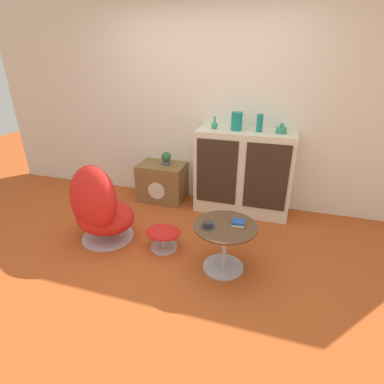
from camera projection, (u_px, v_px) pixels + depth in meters
ground_plane at (165, 265)px, 2.96m from camera, size 12.00×12.00×0.00m
wall_back at (209, 106)px, 3.85m from camera, size 6.40×0.06×2.60m
sideboard at (243, 173)px, 3.81m from camera, size 1.19×0.46×1.07m
tv_console at (162, 182)px, 4.23m from camera, size 0.63×0.45×0.53m
egg_chair at (99, 208)px, 3.21m from camera, size 0.86×0.83×0.91m
ottoman at (163, 234)px, 3.16m from camera, size 0.38×0.32×0.24m
coffee_table at (224, 241)px, 2.81m from camera, size 0.59×0.59×0.48m
vase_leftmost at (214, 125)px, 3.67m from camera, size 0.08×0.08×0.15m
vase_inner_left at (237, 121)px, 3.57m from camera, size 0.13×0.13×0.22m
vase_inner_right at (260, 123)px, 3.50m from camera, size 0.07×0.07×0.21m
vase_rightmost at (281, 130)px, 3.46m from camera, size 0.13×0.13×0.11m
potted_plant at (166, 158)px, 4.06m from camera, size 0.13×0.13×0.18m
teacup at (208, 225)px, 2.71m from camera, size 0.13×0.13×0.05m
book_stack at (238, 223)px, 2.75m from camera, size 0.13×0.12×0.04m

